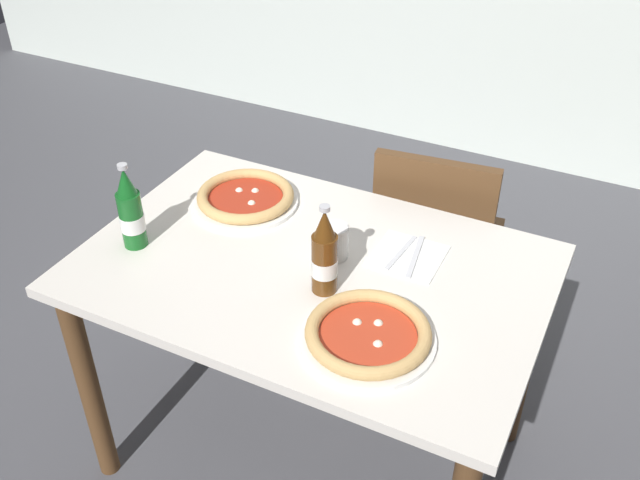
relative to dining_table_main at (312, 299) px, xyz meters
The scene contains 9 objects.
ground_plane 0.64m from the dining_table_main, ahead, with size 8.00×8.00×0.00m, color #4C4C51.
dining_table_main is the anchor object (origin of this frame).
chair_behind_table 0.65m from the dining_table_main, 76.00° to the left, with size 0.44×0.44×0.85m.
pizza_margherita_near 0.38m from the dining_table_main, 149.70° to the left, with size 0.31×0.31×0.04m.
pizza_marinara_far 0.34m from the dining_table_main, 38.56° to the right, with size 0.31×0.31×0.04m.
beer_bottle_left 0.53m from the dining_table_main, 164.90° to the right, with size 0.07×0.07×0.25m.
beer_bottle_center 0.24m from the dining_table_main, 44.43° to the right, with size 0.07×0.07×0.25m.
napkin_with_cutlery 0.28m from the dining_table_main, 35.11° to the left, with size 0.18×0.19×0.01m.
paper_cup 0.18m from the dining_table_main, 60.57° to the left, with size 0.07×0.07×0.10m, color white.
Camera 1 is at (0.68, -1.32, 1.90)m, focal length 40.47 mm.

